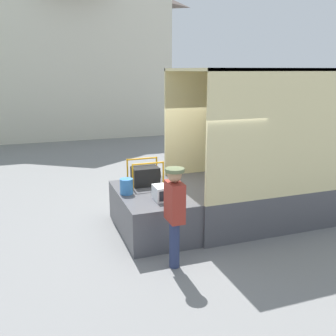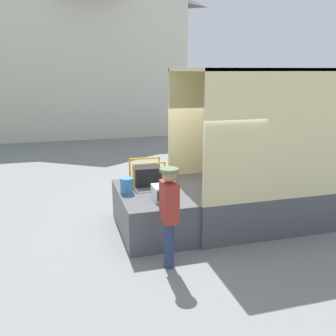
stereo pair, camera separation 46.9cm
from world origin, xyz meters
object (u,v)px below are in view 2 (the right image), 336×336
at_px(portable_generator, 148,175).
at_px(orange_bucket, 127,186).
at_px(worker_person, 169,207).
at_px(box_truck, 329,169).
at_px(microwave, 164,192).

relative_size(portable_generator, orange_bucket, 2.22).
xyz_separation_m(orange_bucket, worker_person, (0.44, -1.67, 0.08)).
bearing_deg(box_truck, portable_generator, 173.02).
bearing_deg(portable_generator, box_truck, -6.98).
height_order(box_truck, orange_bucket, box_truck).
distance_m(box_truck, orange_bucket, 4.94).
xyz_separation_m(microwave, portable_generator, (-0.08, 1.07, 0.07)).
height_order(portable_generator, worker_person, worker_person).
distance_m(microwave, portable_generator, 1.08).
bearing_deg(orange_bucket, worker_person, -75.33).
xyz_separation_m(microwave, orange_bucket, (-0.64, 0.59, 0.02)).
bearing_deg(worker_person, box_truck, 19.79).
relative_size(portable_generator, worker_person, 0.40).
bearing_deg(microwave, worker_person, -100.63).
height_order(box_truck, microwave, box_truck).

